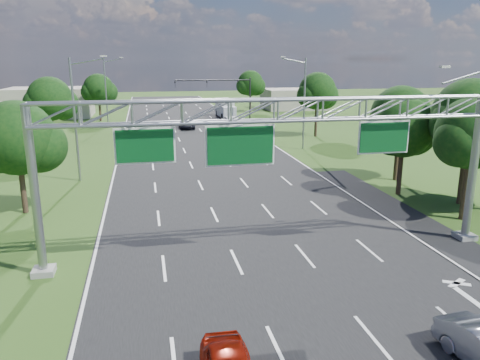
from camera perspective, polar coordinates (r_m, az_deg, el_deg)
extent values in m
plane|color=#2B4B16|center=(41.41, -2.95, 0.72)|extent=(220.00, 220.00, 0.00)
cube|color=black|center=(41.41, -2.95, 0.72)|extent=(18.00, 180.00, 0.02)
cube|color=black|center=(30.40, 21.46, -5.48)|extent=(3.00, 30.00, 0.02)
cube|color=gray|center=(29.56, 25.70, -6.18)|extent=(1.00, 1.00, 0.30)
cylinder|color=gray|center=(28.53, 26.55, 1.09)|extent=(0.44, 0.44, 8.00)
cube|color=gray|center=(24.37, -22.80, -10.21)|extent=(1.00, 1.00, 0.30)
cylinder|color=gray|center=(23.11, -23.73, -1.47)|extent=(0.40, 0.40, 8.00)
cylinder|color=gray|center=(27.19, 25.72, 11.29)|extent=(2.54, 0.12, 0.79)
cube|color=beige|center=(26.48, 23.71, 12.53)|extent=(0.50, 0.22, 0.12)
cube|color=white|center=(22.10, -11.50, 4.13)|extent=(2.80, 0.05, 1.70)
cube|color=#08461B|center=(22.04, -11.50, 4.10)|extent=(2.62, 0.05, 1.52)
cube|color=white|center=(22.57, 0.04, 4.25)|extent=(3.40, 0.05, 2.00)
cube|color=#08461B|center=(22.51, 0.07, 4.22)|extent=(3.22, 0.05, 1.82)
cube|color=white|center=(25.13, 17.11, 5.01)|extent=(2.80, 0.05, 1.70)
cube|color=#08461B|center=(25.08, 17.17, 4.99)|extent=(2.62, 0.05, 1.52)
cylinder|color=black|center=(76.94, 1.23, 9.79)|extent=(0.24, 0.24, 7.00)
cylinder|color=black|center=(75.64, -3.30, 12.04)|extent=(12.00, 0.18, 0.18)
imported|color=black|center=(75.03, -7.92, 11.49)|extent=(0.18, 0.22, 1.10)
imported|color=black|center=(75.53, -4.06, 11.61)|extent=(0.18, 0.22, 1.10)
imported|color=black|center=(76.35, -0.26, 11.68)|extent=(0.18, 0.22, 1.10)
cylinder|color=gray|center=(40.45, -19.48, 6.79)|extent=(0.20, 0.20, 10.00)
cylinder|color=gray|center=(39.99, -18.17, 13.59)|extent=(2.78, 0.12, 0.60)
cube|color=beige|center=(39.88, -16.30, 14.30)|extent=(0.55, 0.22, 0.12)
cylinder|color=gray|center=(75.13, -16.03, 10.28)|extent=(0.20, 0.20, 10.00)
cylinder|color=gray|center=(74.89, -15.27, 13.92)|extent=(2.78, 0.12, 0.60)
cube|color=beige|center=(74.83, -14.27, 14.29)|extent=(0.55, 0.22, 0.12)
cylinder|color=gray|center=(52.97, 7.84, 9.13)|extent=(0.20, 0.20, 10.00)
cylinder|color=gray|center=(52.33, 6.63, 14.26)|extent=(2.78, 0.12, 0.60)
cube|color=beige|center=(51.94, 5.23, 14.73)|extent=(0.55, 0.22, 0.12)
cylinder|color=#2D2116|center=(32.51, 25.72, -1.20)|extent=(0.36, 0.36, 3.74)
sphere|color=black|center=(31.81, 26.43, 5.11)|extent=(4.40, 4.40, 4.40)
sphere|color=black|center=(31.04, 25.23, 4.22)|extent=(3.08, 3.08, 3.08)
cylinder|color=#2D2116|center=(35.96, 25.47, 0.59)|extent=(0.36, 0.36, 4.18)
sphere|color=black|center=(35.30, 26.19, 7.05)|extent=(5.00, 5.00, 5.00)
sphere|color=black|center=(34.44, 24.91, 6.20)|extent=(3.50, 3.50, 3.50)
cylinder|color=#2D2116|center=(36.82, 18.89, 0.83)|extent=(0.36, 0.36, 3.30)
sphere|color=black|center=(36.21, 19.33, 6.08)|extent=(4.40, 4.40, 4.40)
sphere|color=black|center=(37.20, 20.42, 5.33)|extent=(3.30, 3.30, 3.30)
sphere|color=black|center=(35.52, 18.14, 5.31)|extent=(3.08, 3.08, 3.08)
cylinder|color=#2D2116|center=(41.16, 18.54, 2.40)|extent=(0.36, 0.36, 3.52)
sphere|color=black|center=(40.59, 18.96, 7.49)|extent=(4.80, 4.80, 4.80)
sphere|color=black|center=(41.62, 20.06, 6.72)|extent=(3.60, 3.60, 3.60)
sphere|color=black|center=(39.86, 17.77, 6.77)|extent=(3.36, 3.36, 3.36)
cylinder|color=#2D2116|center=(33.82, -24.91, -1.12)|extent=(0.36, 0.36, 3.08)
sphere|color=black|center=(33.13, -25.55, 4.65)|extent=(4.80, 4.80, 4.80)
sphere|color=black|center=(33.34, -23.28, 3.90)|extent=(3.60, 3.60, 3.60)
cylinder|color=#2D2116|center=(56.26, -21.81, 5.32)|extent=(0.36, 0.36, 3.74)
sphere|color=black|center=(55.84, -22.18, 9.16)|extent=(4.80, 4.80, 4.80)
sphere|color=black|center=(56.08, -20.84, 8.68)|extent=(3.60, 3.60, 3.60)
sphere|color=black|center=(55.79, -23.29, 8.55)|extent=(3.36, 3.36, 3.36)
cylinder|color=#2D2116|center=(80.50, -16.69, 8.08)|extent=(0.36, 0.36, 3.30)
sphere|color=black|center=(80.22, -16.88, 10.61)|extent=(4.80, 4.80, 4.80)
sphere|color=black|center=(80.55, -15.96, 10.26)|extent=(3.60, 3.60, 3.60)
sphere|color=black|center=(80.05, -17.65, 10.20)|extent=(3.36, 3.36, 3.36)
cylinder|color=#2D2116|center=(62.31, 9.24, 7.08)|extent=(0.36, 0.36, 3.96)
sphere|color=black|center=(61.94, 9.39, 10.66)|extent=(4.80, 4.80, 4.80)
sphere|color=black|center=(62.78, 10.28, 10.12)|extent=(3.60, 3.60, 3.60)
sphere|color=black|center=(61.31, 8.52, 10.20)|extent=(3.36, 3.36, 3.36)
cylinder|color=#2D2116|center=(90.38, 1.26, 9.40)|extent=(0.36, 0.36, 3.52)
sphere|color=black|center=(90.12, 1.27, 11.73)|extent=(4.80, 4.80, 4.80)
sphere|color=black|center=(90.82, 1.96, 11.36)|extent=(3.60, 3.60, 3.60)
sphere|color=black|center=(89.62, 0.63, 11.41)|extent=(3.36, 3.36, 3.36)
cube|color=gray|center=(89.53, -22.12, 8.77)|extent=(14.00, 10.00, 5.00)
cube|color=gray|center=(96.86, 6.59, 9.79)|extent=(12.00, 9.00, 4.00)
imported|color=black|center=(69.13, -6.50, 6.78)|extent=(2.13, 4.62, 1.28)
imported|color=black|center=(63.71, -13.19, 5.83)|extent=(1.96, 3.89, 1.27)
imported|color=#B9B9B9|center=(69.06, -1.01, 7.01)|extent=(2.24, 5.14, 1.65)
cube|color=silver|center=(83.26, -1.88, 8.83)|extent=(2.49, 5.86, 2.89)
cube|color=silver|center=(79.35, -1.37, 8.17)|extent=(2.28, 2.19, 2.12)
cylinder|color=black|center=(79.42, -2.16, 7.75)|extent=(0.34, 0.96, 0.96)
cylinder|color=black|center=(79.80, -0.64, 7.79)|extent=(0.34, 0.96, 0.96)
cylinder|color=black|center=(85.10, -2.81, 8.20)|extent=(0.34, 0.96, 0.96)
cylinder|color=black|center=(85.45, -1.38, 8.23)|extent=(0.34, 0.96, 0.96)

